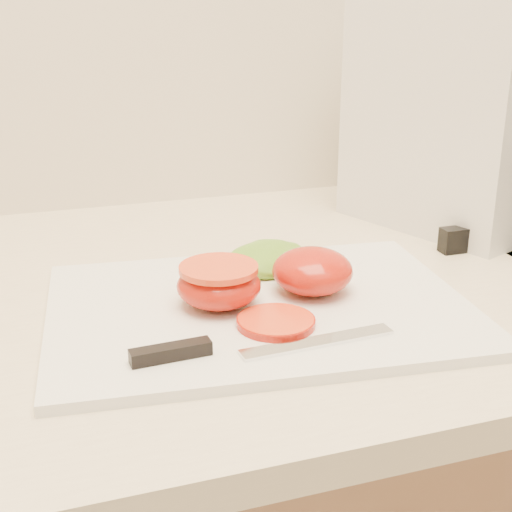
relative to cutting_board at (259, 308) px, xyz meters
name	(u,v)px	position (x,y,z in m)	size (l,w,h in m)	color
cutting_board	(259,308)	(0.00, 0.00, 0.00)	(0.40, 0.29, 0.01)	white
tomato_half_dome	(312,271)	(0.06, 0.01, 0.03)	(0.08, 0.08, 0.04)	red
tomato_half_cut	(219,284)	(-0.04, 0.01, 0.03)	(0.08, 0.08, 0.04)	red
tomato_slice_0	(276,322)	(0.00, -0.05, 0.01)	(0.07, 0.07, 0.01)	#EE5B29
lettuce_leaf_0	(271,258)	(0.04, 0.09, 0.02)	(0.10, 0.07, 0.02)	#71A82C
knife	(230,348)	(-0.06, -0.09, 0.01)	(0.23, 0.03, 0.01)	silver
appliance	(463,109)	(0.35, 0.21, 0.15)	(0.20, 0.25, 0.30)	silver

